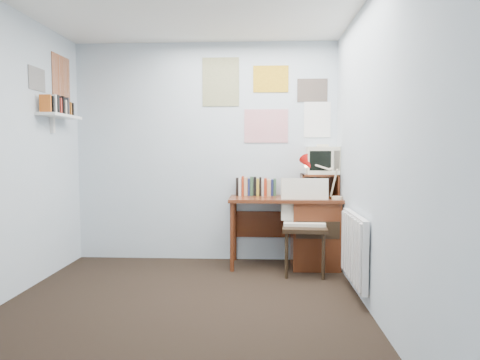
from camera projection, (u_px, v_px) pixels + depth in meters
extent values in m
plane|color=black|center=(177.00, 316.00, 3.28)|extent=(3.50, 3.50, 0.00)
cube|color=silver|center=(205.00, 152.00, 4.94)|extent=(3.00, 0.02, 2.50)
cube|color=silver|center=(379.00, 153.00, 3.13)|extent=(0.02, 3.50, 2.50)
cube|color=#5D2A15|center=(285.00, 199.00, 4.66)|extent=(1.20, 0.55, 0.03)
cube|color=#5D2A15|center=(315.00, 234.00, 4.67)|extent=(0.50, 0.50, 0.72)
cylinder|color=#5D2A15|center=(232.00, 237.00, 4.48)|extent=(0.04, 0.04, 0.72)
cylinder|color=#5D2A15|center=(235.00, 229.00, 4.95)|extent=(0.04, 0.04, 0.72)
cube|color=#5D2A15|center=(261.00, 224.00, 4.95)|extent=(0.64, 0.02, 0.30)
cube|color=black|center=(305.00, 228.00, 4.37)|extent=(0.52, 0.50, 0.95)
cube|color=#A80E0B|center=(337.00, 180.00, 4.46)|extent=(0.33, 0.29, 0.41)
cube|color=#5D2A15|center=(319.00, 185.00, 4.74)|extent=(0.40, 0.30, 0.25)
cube|color=beige|center=(322.00, 159.00, 4.74)|extent=(0.35, 0.33, 0.33)
cube|color=#5D2A15|center=(262.00, 186.00, 4.85)|extent=(0.60, 0.14, 0.22)
cube|color=white|center=(354.00, 248.00, 3.73)|extent=(0.09, 0.80, 0.60)
cube|color=white|center=(60.00, 116.00, 4.33)|extent=(0.20, 0.62, 0.24)
cube|color=white|center=(266.00, 99.00, 4.86)|extent=(1.20, 0.01, 0.90)
cube|color=white|center=(50.00, 78.00, 4.31)|extent=(0.01, 0.70, 0.60)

